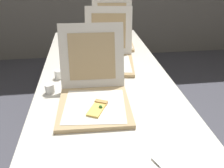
% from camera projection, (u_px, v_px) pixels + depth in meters
% --- Properties ---
extents(table, '(0.85, 2.29, 0.76)m').
position_uv_depth(table, '(106.00, 86.00, 1.47)').
color(table, silver).
rests_on(table, ground).
extents(pizza_box_front, '(0.38, 0.49, 0.37)m').
position_uv_depth(pizza_box_front, '(94.00, 94.00, 1.19)').
color(pizza_box_front, tan).
rests_on(pizza_box_front, table).
extents(pizza_box_middle, '(0.43, 0.53, 0.37)m').
position_uv_depth(pizza_box_middle, '(108.00, 57.00, 1.65)').
color(pizza_box_middle, tan).
rests_on(pizza_box_middle, table).
extents(pizza_box_back, '(0.41, 0.42, 0.39)m').
position_uv_depth(pizza_box_back, '(112.00, 38.00, 2.05)').
color(pizza_box_back, tan).
rests_on(pizza_box_back, table).
extents(cup_white_mid, '(0.05, 0.05, 0.06)m').
position_uv_depth(cup_white_mid, '(59.00, 74.00, 1.46)').
color(cup_white_mid, white).
rests_on(cup_white_mid, table).
extents(cup_white_far, '(0.05, 0.05, 0.06)m').
position_uv_depth(cup_white_far, '(70.00, 58.00, 1.71)').
color(cup_white_far, white).
rests_on(cup_white_far, table).
extents(cup_white_near_center, '(0.05, 0.05, 0.06)m').
position_uv_depth(cup_white_near_center, '(50.00, 89.00, 1.29)').
color(cup_white_near_center, white).
rests_on(cup_white_near_center, table).
extents(napkin_pile, '(0.19, 0.19, 0.01)m').
position_uv_depth(napkin_pile, '(177.00, 161.00, 0.85)').
color(napkin_pile, white).
rests_on(napkin_pile, table).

